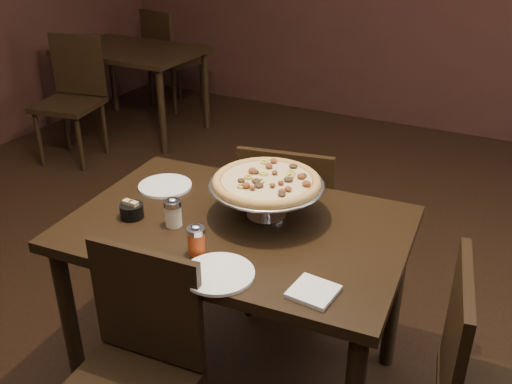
% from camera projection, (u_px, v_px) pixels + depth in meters
% --- Properties ---
extents(room, '(6.04, 7.04, 2.84)m').
position_uv_depth(room, '(233.00, 51.00, 1.71)').
color(room, black).
rests_on(room, ground).
extents(dining_table, '(1.27, 0.89, 0.76)m').
position_uv_depth(dining_table, '(238.00, 247.00, 2.12)').
color(dining_table, black).
rests_on(dining_table, ground).
extents(background_table, '(1.15, 0.76, 0.72)m').
position_uv_depth(background_table, '(132.00, 60.00, 4.78)').
color(background_table, black).
rests_on(background_table, ground).
extents(pizza_stand, '(0.42, 0.42, 0.17)m').
position_uv_depth(pizza_stand, '(267.00, 182.00, 2.05)').
color(pizza_stand, silver).
rests_on(pizza_stand, dining_table).
extents(parmesan_shaker, '(0.06, 0.06, 0.11)m').
position_uv_depth(parmesan_shaker, '(173.00, 212.00, 2.04)').
color(parmesan_shaker, beige).
rests_on(parmesan_shaker, dining_table).
extents(pepper_flake_shaker, '(0.06, 0.06, 0.11)m').
position_uv_depth(pepper_flake_shaker, '(196.00, 240.00, 1.87)').
color(pepper_flake_shaker, '#9A2E0E').
rests_on(pepper_flake_shaker, dining_table).
extents(packet_caddy, '(0.09, 0.09, 0.07)m').
position_uv_depth(packet_caddy, '(132.00, 210.00, 2.10)').
color(packet_caddy, black).
rests_on(packet_caddy, dining_table).
extents(napkin_stack, '(0.14, 0.14, 0.01)m').
position_uv_depth(napkin_stack, '(313.00, 292.00, 1.70)').
color(napkin_stack, white).
rests_on(napkin_stack, dining_table).
extents(plate_left, '(0.22, 0.22, 0.01)m').
position_uv_depth(plate_left, '(165.00, 186.00, 2.33)').
color(plate_left, white).
rests_on(plate_left, dining_table).
extents(plate_near, '(0.23, 0.23, 0.01)m').
position_uv_depth(plate_near, '(218.00, 274.00, 1.78)').
color(plate_near, white).
rests_on(plate_near, dining_table).
extents(serving_spatula, '(0.14, 0.14, 0.02)m').
position_uv_depth(serving_spatula, '(293.00, 197.00, 1.96)').
color(serving_spatula, silver).
rests_on(serving_spatula, pizza_stand).
extents(chair_far, '(0.48, 0.48, 0.89)m').
position_uv_depth(chair_far, '(289.00, 224.00, 2.61)').
color(chair_far, black).
rests_on(chair_far, ground).
extents(chair_near, '(0.43, 0.43, 0.85)m').
position_uv_depth(chair_near, '(132.00, 370.00, 1.82)').
color(chair_near, black).
rests_on(chair_near, ground).
extents(bg_chair_far, '(0.54, 0.54, 0.93)m').
position_uv_depth(bg_chair_far, '(169.00, 56.00, 5.38)').
color(bg_chair_far, black).
rests_on(bg_chair_far, ground).
extents(bg_chair_near, '(0.50, 0.50, 0.93)m').
position_uv_depth(bg_chair_near, '(72.00, 94.00, 4.31)').
color(bg_chair_near, black).
rests_on(bg_chair_near, ground).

